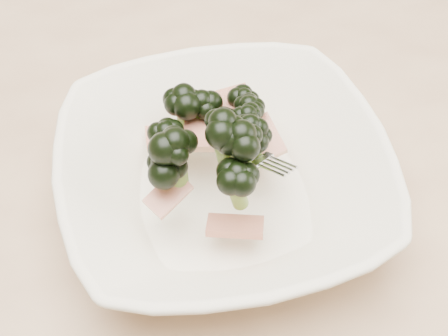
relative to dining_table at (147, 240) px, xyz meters
The scene contains 2 objects.
dining_table is the anchor object (origin of this frame).
broccoli_dish 0.16m from the dining_table, 27.44° to the right, with size 0.30×0.30×0.13m.
Camera 1 is at (-0.00, -0.39, 1.22)m, focal length 50.00 mm.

